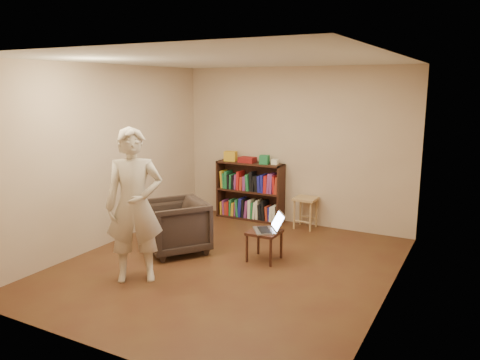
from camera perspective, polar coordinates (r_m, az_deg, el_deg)
The scene contains 15 objects.
floor at distance 6.18m, azimuth -1.50°, elevation -10.39°, with size 4.50×4.50×0.00m, color #482217.
ceiling at distance 5.74m, azimuth -1.64°, elevation 14.44°, with size 4.50×4.50×0.00m, color silver.
wall_back at distance 7.83m, azimuth 6.66°, elevation 4.06°, with size 4.00×4.00×0.00m, color beige.
wall_left at distance 7.02m, azimuth -15.89°, elevation 2.84°, with size 4.50×4.50×0.00m, color beige.
wall_right at distance 5.15m, azimuth 18.14°, elevation -0.34°, with size 4.50×4.50×0.00m, color beige.
bookshelf at distance 8.15m, azimuth 1.26°, elevation -1.73°, with size 1.20×0.30×1.00m.
box_yellow at distance 8.18m, azimuth -1.16°, elevation 2.93°, with size 0.21×0.15×0.17m, color gold.
red_cloth at distance 8.03m, azimuth 0.90°, elevation 2.48°, with size 0.27×0.20×0.09m, color maroon.
box_green at distance 7.88m, azimuth 2.99°, elevation 2.50°, with size 0.15×0.15×0.15m, color #1F7744.
box_white at distance 7.85m, azimuth 4.26°, elevation 2.22°, with size 0.11×0.11×0.08m, color white.
stool at distance 7.69m, azimuth 8.00°, elevation -2.86°, with size 0.35×0.35×0.51m.
armchair at distance 6.62m, azimuth -7.84°, elevation -5.60°, with size 0.79×0.82×0.74m, color #322621.
side_table at distance 6.26m, azimuth 2.99°, elevation -6.83°, with size 0.40×0.40×0.41m.
laptop at distance 6.23m, azimuth 3.62°, elevation -5.74°, with size 0.52×0.51×0.24m.
person at distance 5.63m, azimuth -12.74°, elevation -3.05°, with size 0.67×0.44×1.84m, color beige.
Camera 1 is at (2.85, -4.98, 2.31)m, focal length 35.00 mm.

